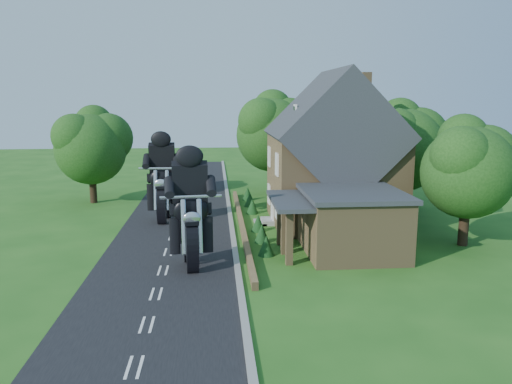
{
  "coord_description": "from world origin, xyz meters",
  "views": [
    {
      "loc": [
        2.62,
        -26.62,
        8.29
      ],
      "look_at": [
        5.05,
        2.66,
        2.8
      ],
      "focal_mm": 35.0,
      "sensor_mm": 36.0,
      "label": 1
    }
  ],
  "objects": [
    {
      "name": "shrub_a",
      "position": [
        5.3,
        -1.0,
        0.55
      ],
      "size": [
        0.9,
        0.9,
        1.1
      ],
      "primitive_type": "cone",
      "color": "#103514",
      "rests_on": "ground"
    },
    {
      "name": "house",
      "position": [
        10.49,
        6.0,
        4.34
      ],
      "size": [
        9.54,
        8.64,
        10.24
      ],
      "color": "olive",
      "rests_on": "ground"
    },
    {
      "name": "road",
      "position": [
        0.0,
        0.0,
        0.01
      ],
      "size": [
        7.0,
        80.0,
        0.02
      ],
      "primitive_type": "cube",
      "color": "black",
      "rests_on": "ground"
    },
    {
      "name": "kerb",
      "position": [
        3.65,
        0.0,
        0.06
      ],
      "size": [
        0.3,
        80.0,
        0.12
      ],
      "primitive_type": "cube",
      "color": "gray",
      "rests_on": "ground"
    },
    {
      "name": "tree_behind_house",
      "position": [
        14.18,
        16.14,
        6.23
      ],
      "size": [
        7.81,
        7.2,
        10.08
      ],
      "color": "black",
      "rests_on": "ground"
    },
    {
      "name": "tree_far_road",
      "position": [
        -6.86,
        14.11,
        4.84
      ],
      "size": [
        6.08,
        5.6,
        7.84
      ],
      "color": "black",
      "rests_on": "ground"
    },
    {
      "name": "garden_wall",
      "position": [
        4.3,
        5.0,
        0.2
      ],
      "size": [
        0.3,
        22.0,
        0.4
      ],
      "primitive_type": "cube",
      "color": "olive",
      "rests_on": "ground"
    },
    {
      "name": "motorcycle_follow",
      "position": [
        -0.92,
        7.1,
        0.93
      ],
      "size": [
        0.62,
        2.02,
        1.85
      ],
      "primitive_type": null,
      "rotation": [
        0.0,
        0.0,
        3.08
      ],
      "color": "black",
      "rests_on": "ground"
    },
    {
      "name": "tree_annex_side",
      "position": [
        17.13,
        0.1,
        4.69
      ],
      "size": [
        5.64,
        5.2,
        7.48
      ],
      "color": "black",
      "rests_on": "ground"
    },
    {
      "name": "annex",
      "position": [
        9.87,
        -0.8,
        1.77
      ],
      "size": [
        7.05,
        5.94,
        3.44
      ],
      "color": "olive",
      "rests_on": "ground"
    },
    {
      "name": "shrub_b",
      "position": [
        5.3,
        1.5,
        0.55
      ],
      "size": [
        0.9,
        0.9,
        1.1
      ],
      "primitive_type": "cone",
      "color": "#103514",
      "rests_on": "ground"
    },
    {
      "name": "tree_behind_left",
      "position": [
        8.16,
        17.13,
        5.73
      ],
      "size": [
        6.94,
        6.4,
        9.16
      ],
      "color": "black",
      "rests_on": "ground"
    },
    {
      "name": "ground",
      "position": [
        0.0,
        0.0,
        0.0
      ],
      "size": [
        120.0,
        120.0,
        0.0
      ],
      "primitive_type": "plane",
      "color": "#235618",
      "rests_on": "ground"
    },
    {
      "name": "shrub_d",
      "position": [
        5.3,
        9.0,
        0.55
      ],
      "size": [
        0.9,
        0.9,
        1.1
      ],
      "primitive_type": "cone",
      "color": "#103514",
      "rests_on": "ground"
    },
    {
      "name": "shrub_c",
      "position": [
        5.3,
        4.0,
        0.55
      ],
      "size": [
        0.9,
        0.9,
        1.1
      ],
      "primitive_type": "cone",
      "color": "#103514",
      "rests_on": "ground"
    },
    {
      "name": "shrub_e",
      "position": [
        5.3,
        11.5,
        0.55
      ],
      "size": [
        0.9,
        0.9,
        1.1
      ],
      "primitive_type": "cone",
      "color": "#103514",
      "rests_on": "ground"
    },
    {
      "name": "motorcycle_lead",
      "position": [
        1.4,
        -2.67,
        0.92
      ],
      "size": [
        0.71,
        2.01,
        1.83
      ],
      "primitive_type": null,
      "rotation": [
        0.0,
        0.0,
        3.25
      ],
      "color": "black",
      "rests_on": "ground"
    },
    {
      "name": "tree_house_right",
      "position": [
        16.65,
        8.62,
        5.19
      ],
      "size": [
        6.51,
        6.0,
        8.4
      ],
      "color": "black",
      "rests_on": "ground"
    },
    {
      "name": "shrub_f",
      "position": [
        5.3,
        14.0,
        0.55
      ],
      "size": [
        0.9,
        0.9,
        1.1
      ],
      "primitive_type": "cone",
      "color": "#103514",
      "rests_on": "ground"
    }
  ]
}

